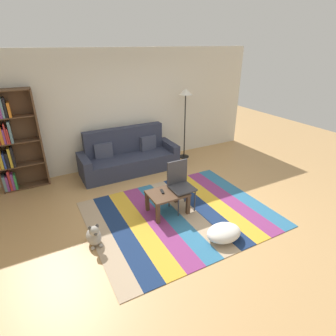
% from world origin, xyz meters
% --- Properties ---
extents(ground_plane, '(14.00, 14.00, 0.00)m').
position_xyz_m(ground_plane, '(0.00, 0.00, 0.00)').
color(ground_plane, tan).
extents(back_wall, '(6.80, 0.10, 2.70)m').
position_xyz_m(back_wall, '(0.00, 2.55, 1.35)').
color(back_wall, silver).
rests_on(back_wall, ground_plane).
extents(rug, '(3.11, 2.48, 0.01)m').
position_xyz_m(rug, '(-0.12, -0.14, 0.01)').
color(rug, tan).
rests_on(rug, ground_plane).
extents(couch, '(2.26, 0.80, 1.00)m').
position_xyz_m(couch, '(-0.25, 2.02, 0.34)').
color(couch, '#2D3347').
rests_on(couch, ground_plane).
extents(bookshelf, '(0.90, 0.28, 2.01)m').
position_xyz_m(bookshelf, '(-2.57, 2.31, 1.05)').
color(bookshelf, brown).
rests_on(bookshelf, ground_plane).
extents(coffee_table, '(0.67, 0.51, 0.40)m').
position_xyz_m(coffee_table, '(-0.28, 0.03, 0.33)').
color(coffee_table, '#513826').
rests_on(coffee_table, rug).
extents(pouf, '(0.56, 0.43, 0.22)m').
position_xyz_m(pouf, '(0.14, -1.03, 0.12)').
color(pouf, white).
rests_on(pouf, rug).
extents(dog, '(0.22, 0.35, 0.40)m').
position_xyz_m(dog, '(-1.65, -0.20, 0.16)').
color(dog, '#9E998E').
rests_on(dog, ground_plane).
extents(standing_lamp, '(0.32, 0.32, 1.78)m').
position_xyz_m(standing_lamp, '(1.33, 2.10, 1.48)').
color(standing_lamp, black).
rests_on(standing_lamp, ground_plane).
extents(tv_remote, '(0.07, 0.16, 0.02)m').
position_xyz_m(tv_remote, '(-0.35, 0.10, 0.42)').
color(tv_remote, black).
rests_on(tv_remote, coffee_table).
extents(folding_chair, '(0.40, 0.40, 0.90)m').
position_xyz_m(folding_chair, '(0.00, 0.09, 0.53)').
color(folding_chair, '#38383D').
rests_on(folding_chair, ground_plane).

